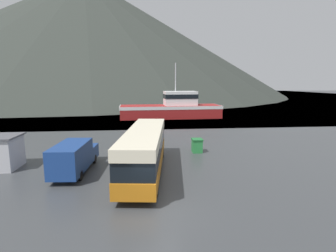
# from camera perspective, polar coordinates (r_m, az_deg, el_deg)

# --- Properties ---
(ground_plane) EXTENTS (400.00, 400.00, 0.00)m
(ground_plane) POSITION_cam_1_polar(r_m,az_deg,el_deg) (14.56, -2.35, -17.69)
(ground_plane) COLOR #383A3D
(water_surface) EXTENTS (240.00, 240.00, 0.00)m
(water_surface) POSITION_cam_1_polar(r_m,az_deg,el_deg) (156.96, -5.45, 6.94)
(water_surface) COLOR slate
(water_surface) RESTS_ON ground
(hill_backdrop) EXTENTS (213.54, 213.54, 64.45)m
(hill_backdrop) POSITION_cam_1_polar(r_m,az_deg,el_deg) (163.44, -17.30, 18.01)
(hill_backdrop) COLOR #2D332D
(hill_backdrop) RESTS_ON ground
(tour_bus) EXTENTS (3.83, 11.98, 3.25)m
(tour_bus) POSITION_cam_1_polar(r_m,az_deg,el_deg) (19.42, -5.06, -4.93)
(tour_bus) COLOR #B26614
(tour_bus) RESTS_ON ground
(delivery_van) EXTENTS (2.41, 6.49, 2.32)m
(delivery_van) POSITION_cam_1_polar(r_m,az_deg,el_deg) (20.71, -19.75, -6.27)
(delivery_van) COLOR navy
(delivery_van) RESTS_ON ground
(fishing_boat) EXTENTS (19.23, 6.42, 10.29)m
(fishing_boat) POSITION_cam_1_polar(r_m,az_deg,el_deg) (50.11, 0.96, 3.96)
(fishing_boat) COLOR maroon
(fishing_boat) RESTS_ON water_surface
(storage_bin) EXTENTS (1.00, 1.10, 1.33)m
(storage_bin) POSITION_cam_1_polar(r_m,az_deg,el_deg) (25.38, 6.34, -4.22)
(storage_bin) COLOR #287F3D
(storage_bin) RESTS_ON ground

